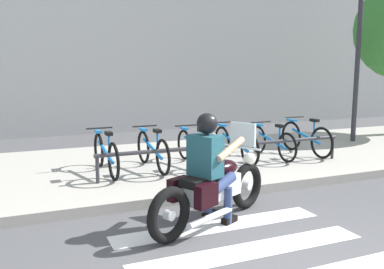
{
  "coord_description": "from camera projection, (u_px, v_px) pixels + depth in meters",
  "views": [
    {
      "loc": [
        -2.53,
        -3.01,
        2.0
      ],
      "look_at": [
        0.26,
        3.59,
        0.87
      ],
      "focal_mm": 39.54,
      "sensor_mm": 36.0,
      "label": 1
    }
  ],
  "objects": [
    {
      "name": "sidewalk",
      "position": [
        156.0,
        166.0,
        8.35
      ],
      "size": [
        24.0,
        4.4,
        0.15
      ],
      "primitive_type": "cube",
      "color": "#A8A399",
      "rests_on": "ground"
    },
    {
      "name": "crosswalk_stripe_3",
      "position": [
        251.0,
        250.0,
        4.67
      ],
      "size": [
        2.8,
        0.4,
        0.01
      ],
      "primitive_type": "cube",
      "color": "white",
      "rests_on": "ground"
    },
    {
      "name": "crosswalk_stripe_4",
      "position": [
        219.0,
        226.0,
        5.4
      ],
      "size": [
        2.8,
        0.4,
        0.01
      ],
      "primitive_type": "cube",
      "color": "white",
      "rests_on": "ground"
    },
    {
      "name": "motorcycle",
      "position": [
        213.0,
        189.0,
        5.42
      ],
      "size": [
        2.09,
        1.13,
        1.25
      ],
      "color": "black",
      "rests_on": "ground"
    },
    {
      "name": "rider",
      "position": [
        209.0,
        161.0,
        5.31
      ],
      "size": [
        0.76,
        0.71,
        1.45
      ],
      "color": "#1E4C59",
      "rests_on": "ground"
    },
    {
      "name": "bicycle_0",
      "position": [
        106.0,
        154.0,
        7.39
      ],
      "size": [
        0.48,
        1.73,
        0.78
      ],
      "color": "black",
      "rests_on": "sidewalk"
    },
    {
      "name": "bicycle_1",
      "position": [
        152.0,
        150.0,
        7.72
      ],
      "size": [
        0.48,
        1.7,
        0.78
      ],
      "color": "black",
      "rests_on": "sidewalk"
    },
    {
      "name": "bicycle_2",
      "position": [
        195.0,
        148.0,
        8.06
      ],
      "size": [
        0.48,
        1.69,
        0.74
      ],
      "color": "black",
      "rests_on": "sidewalk"
    },
    {
      "name": "bicycle_3",
      "position": [
        235.0,
        144.0,
        8.38
      ],
      "size": [
        0.48,
        1.71,
        0.76
      ],
      "color": "black",
      "rests_on": "sidewalk"
    },
    {
      "name": "bicycle_4",
      "position": [
        272.0,
        142.0,
        8.72
      ],
      "size": [
        0.48,
        1.63,
        0.73
      ],
      "color": "black",
      "rests_on": "sidewalk"
    },
    {
      "name": "bicycle_5",
      "position": [
        306.0,
        138.0,
        9.04
      ],
      "size": [
        0.48,
        1.65,
        0.79
      ],
      "color": "black",
      "rests_on": "sidewalk"
    },
    {
      "name": "bike_rack",
      "position": [
        229.0,
        147.0,
        7.7
      ],
      "size": [
        4.89,
        0.07,
        0.49
      ],
      "color": "#333338",
      "rests_on": "sidewalk"
    },
    {
      "name": "street_lamp",
      "position": [
        359.0,
        36.0,
        10.37
      ],
      "size": [
        0.28,
        0.28,
        4.6
      ],
      "color": "#2D2D33",
      "rests_on": "ground"
    },
    {
      "name": "building_backdrop",
      "position": [
        97.0,
        25.0,
        13.03
      ],
      "size": [
        24.0,
        1.2,
        6.59
      ],
      "primitive_type": "cube",
      "color": "#A8A8A8",
      "rests_on": "ground"
    }
  ]
}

